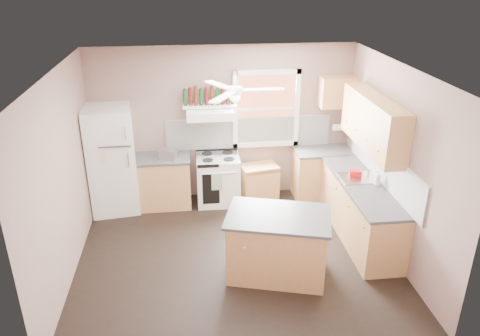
{
  "coord_description": "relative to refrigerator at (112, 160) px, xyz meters",
  "views": [
    {
      "loc": [
        -0.61,
        -5.71,
        3.92
      ],
      "look_at": [
        0.1,
        0.3,
        1.25
      ],
      "focal_mm": 35.0,
      "sensor_mm": 36.0,
      "label": 1
    }
  ],
  "objects": [
    {
      "name": "wall_left",
      "position": [
        -0.38,
        -1.66,
        0.44
      ],
      "size": [
        0.05,
        4.0,
        2.7
      ],
      "primitive_type": "cube",
      "color": "#7E635A",
      "rests_on": "ground"
    },
    {
      "name": "backsplash_back",
      "position": [
        2.34,
        0.33,
        0.27
      ],
      "size": [
        2.9,
        0.03,
        0.55
      ],
      "primitive_type": "cube",
      "color": "white",
      "rests_on": "wall_back"
    },
    {
      "name": "paper_towel",
      "position": [
        3.96,
        0.2,
        0.34
      ],
      "size": [
        0.26,
        0.12,
        0.12
      ],
      "primitive_type": "cylinder",
      "rotation": [
        0.0,
        1.57,
        0.0
      ],
      "color": "white",
      "rests_on": "wall_back"
    },
    {
      "name": "counter_right",
      "position": [
        3.83,
        -1.36,
        -0.03
      ],
      "size": [
        0.62,
        2.22,
        0.04
      ],
      "primitive_type": "cube",
      "color": "#3D3D40",
      "rests_on": "base_cabinet_right"
    },
    {
      "name": "floor",
      "position": [
        1.89,
        -1.66,
        -0.91
      ],
      "size": [
        4.5,
        4.5,
        0.0
      ],
      "primitive_type": "plane",
      "color": "black",
      "rests_on": "ground"
    },
    {
      "name": "base_cabinet_left",
      "position": [
        0.83,
        0.04,
        -0.48
      ],
      "size": [
        0.9,
        0.6,
        0.86
      ],
      "primitive_type": "cube",
      "color": "#AB7C47",
      "rests_on": "floor"
    },
    {
      "name": "sink",
      "position": [
        3.83,
        -1.16,
        -0.01
      ],
      "size": [
        0.55,
        0.45,
        0.03
      ],
      "primitive_type": "cube",
      "color": "silver",
      "rests_on": "counter_right"
    },
    {
      "name": "soap_bottle",
      "position": [
        4.02,
        -1.44,
        0.11
      ],
      "size": [
        0.09,
        0.09,
        0.23
      ],
      "primitive_type": "imported",
      "rotation": [
        0.0,
        0.0,
        4.7
      ],
      "color": "silver",
      "rests_on": "counter_right"
    },
    {
      "name": "base_cabinet_corner",
      "position": [
        3.64,
        0.04,
        -0.48
      ],
      "size": [
        1.0,
        0.6,
        0.86
      ],
      "primitive_type": "cube",
      "color": "#AB7C47",
      "rests_on": "floor"
    },
    {
      "name": "island",
      "position": [
        2.41,
        -2.15,
        -0.48
      ],
      "size": [
        1.44,
        1.12,
        0.86
      ],
      "primitive_type": "cube",
      "rotation": [
        0.0,
        0.0,
        -0.28
      ],
      "color": "#AB7C47",
      "rests_on": "floor"
    },
    {
      "name": "stove",
      "position": [
        1.78,
        0.04,
        -0.48
      ],
      "size": [
        0.75,
        0.66,
        0.86
      ],
      "primitive_type": "cube",
      "rotation": [
        0.0,
        0.0,
        -0.03
      ],
      "color": "white",
      "rests_on": "floor"
    },
    {
      "name": "range_hood",
      "position": [
        1.66,
        0.09,
        0.71
      ],
      "size": [
        0.78,
        0.5,
        0.14
      ],
      "primitive_type": "cube",
      "color": "white",
      "rests_on": "wall_back"
    },
    {
      "name": "cart",
      "position": [
        2.51,
        0.09,
        -0.59
      ],
      "size": [
        0.71,
        0.54,
        0.63
      ],
      "primitive_type": "cube",
      "rotation": [
        0.0,
        0.0,
        0.2
      ],
      "color": "#AB7C47",
      "rests_on": "floor"
    },
    {
      "name": "wine_bottles",
      "position": [
        1.67,
        0.21,
        0.97
      ],
      "size": [
        0.86,
        0.06,
        0.31
      ],
      "color": "#143819",
      "rests_on": "bottle_shelf"
    },
    {
      "name": "window_view",
      "position": [
        2.64,
        0.32,
        0.69
      ],
      "size": [
        1.0,
        0.02,
        1.2
      ],
      "primitive_type": "cube",
      "color": "brown",
      "rests_on": "wall_back"
    },
    {
      "name": "upper_cabinet_corner",
      "position": [
        3.84,
        0.17,
        0.99
      ],
      "size": [
        0.6,
        0.33,
        0.52
      ],
      "primitive_type": "cube",
      "color": "#AB7C47",
      "rests_on": "wall_back"
    },
    {
      "name": "bottle_shelf",
      "position": [
        1.66,
        0.21,
        0.81
      ],
      "size": [
        0.9,
        0.26,
        0.03
      ],
      "primitive_type": "cube",
      "color": "white",
      "rests_on": "range_hood"
    },
    {
      "name": "counter_left",
      "position": [
        0.83,
        0.04,
        -0.03
      ],
      "size": [
        0.92,
        0.62,
        0.04
      ],
      "primitive_type": "cube",
      "color": "#3D3D40",
      "rests_on": "base_cabinet_left"
    },
    {
      "name": "window_frame",
      "position": [
        2.64,
        0.3,
        0.69
      ],
      "size": [
        1.16,
        0.07,
        1.36
      ],
      "primitive_type": "cube",
      "color": "white",
      "rests_on": "wall_back"
    },
    {
      "name": "refrigerator",
      "position": [
        0.0,
        0.0,
        0.0
      ],
      "size": [
        0.86,
        0.84,
        1.81
      ],
      "primitive_type": "cube",
      "rotation": [
        0.0,
        0.0,
        0.13
      ],
      "color": "white",
      "rests_on": "floor"
    },
    {
      "name": "wall_right",
      "position": [
        4.17,
        -1.66,
        0.44
      ],
      "size": [
        0.05,
        4.0,
        2.7
      ],
      "primitive_type": "cube",
      "color": "#7E635A",
      "rests_on": "ground"
    },
    {
      "name": "upper_cabinet_right",
      "position": [
        3.97,
        -1.16,
        0.87
      ],
      "size": [
        0.33,
        1.8,
        0.76
      ],
      "primitive_type": "cube",
      "color": "#AB7C47",
      "rests_on": "wall_right"
    },
    {
      "name": "toaster",
      "position": [
        0.94,
        -0.06,
        0.08
      ],
      "size": [
        0.32,
        0.24,
        0.18
      ],
      "primitive_type": "cube",
      "rotation": [
        0.0,
        0.0,
        -0.31
      ],
      "color": "silver",
      "rests_on": "counter_left"
    },
    {
      "name": "backsplash_right",
      "position": [
        4.13,
        -1.36,
        0.27
      ],
      "size": [
        0.03,
        2.6,
        0.55
      ],
      "primitive_type": "cube",
      "color": "white",
      "rests_on": "wall_right"
    },
    {
      "name": "wall_back",
      "position": [
        1.89,
        0.36,
        0.44
      ],
      "size": [
        4.5,
        0.05,
        2.7
      ],
      "primitive_type": "cube",
      "color": "#7E635A",
      "rests_on": "ground"
    },
    {
      "name": "island_top",
      "position": [
        2.41,
        -2.15,
        -0.03
      ],
      "size": [
        1.54,
        1.22,
        0.04
      ],
      "primitive_type": "cube",
      "rotation": [
        0.0,
        0.0,
        -0.28
      ],
      "color": "#3D3D40",
      "rests_on": "island"
    },
    {
      "name": "faucet",
      "position": [
        3.99,
        -1.16,
        0.06
      ],
      "size": [
        0.03,
        0.03,
        0.14
      ],
      "primitive_type": "cylinder",
      "color": "silver",
      "rests_on": "sink"
    },
    {
      "name": "counter_corner",
      "position": [
        3.64,
        0.04,
        -0.03
      ],
      "size": [
        1.02,
        0.62,
        0.04
      ],
      "primitive_type": "cube",
      "color": "#3D3D40",
      "rests_on": "base_cabinet_corner"
    },
    {
      "name": "ceiling_fan_hub",
      "position": [
        1.89,
        -1.66,
        1.54
      ],
      "size": [
        0.2,
        0.2,
        0.08
      ],
      "primitive_type": "cylinder",
      "color": "white",
      "rests_on": "ceiling"
    },
    {
      "name": "red_caddy",
      "position": [
        3.81,
        -1.09,
        0.04
      ],
      "size": [
        0.2,
        0.16,
        0.1
      ],
      "primitive_type": "cube",
      "rotation": [
        0.0,
        0.0,
        -0.21
      ],
      "color": "#B6120F",
      "rests_on": "counter_right"
    },
    {
      "name": "ceiling",
      "position": [
        1.89,
        -1.66,
        1.79
      ],
      "size": [
        4.5,
        4.5,
        0.0
      ],
      "primitive_type": "plane",
      "color": "white",
      "rests_on": "ground"
    },
    {
      "name": "base_cabinet_right",
      "position": [
        3.84,
        -1.36,
        -0.48
      ],
      "size": [
        0.6,
        2.2,
        0.86
      ],
      "primitive_type": "cube",
      "color": "#AB7C47",
      "rests_on": "floor"
    }
  ]
}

